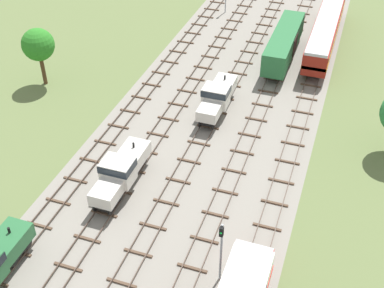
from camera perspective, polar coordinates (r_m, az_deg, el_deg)
The scene contains 13 objects.
ground_plane at distance 58.13m, azimuth 3.77°, elevation 5.42°, with size 480.00×480.00×0.00m, color #5B6B3D.
ballast_bed at distance 58.12m, azimuth 3.77°, elevation 5.42°, with size 21.90×176.00×0.01m, color gray.
track_far_left at distance 61.41m, azimuth -4.08°, elevation 7.44°, with size 2.40×126.00×0.29m.
track_left at distance 59.99m, azimuth -0.10°, elevation 6.76°, with size 2.40×126.00×0.29m.
track_centre_left at distance 58.88m, azimuth 4.05°, elevation 6.01°, with size 2.40×126.00×0.29m.
track_centre at distance 58.09m, azimuth 8.31°, elevation 5.21°, with size 2.40×126.00×0.29m.
track_centre_right at distance 57.65m, azimuth 12.65°, elevation 4.36°, with size 2.40×126.00×0.29m.
shunter_loco_left_mid at distance 44.73m, azimuth -8.11°, elevation -3.00°, with size 2.74×8.46×3.10m.
shunter_loco_centre_left_midfar at distance 54.29m, azimuth 2.86°, elevation 5.43°, with size 2.74×8.46×3.10m.
freight_boxcar_centre_far at distance 65.49m, azimuth 10.38°, elevation 11.22°, with size 2.87×14.00×3.60m.
passenger_coach_centre_right_farther at distance 70.40m, azimuth 14.96°, elevation 12.63°, with size 2.96×22.00×3.80m.
signal_post_nearest at distance 35.98m, azimuth 3.32°, elevation -11.52°, with size 0.28×0.47×5.78m.
lineside_tree_2 at distance 60.68m, azimuth -17.04°, elevation 10.68°, with size 3.74×3.74×6.93m.
Camera 1 is at (12.50, 8.29, 30.76)m, focal length 47.07 mm.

